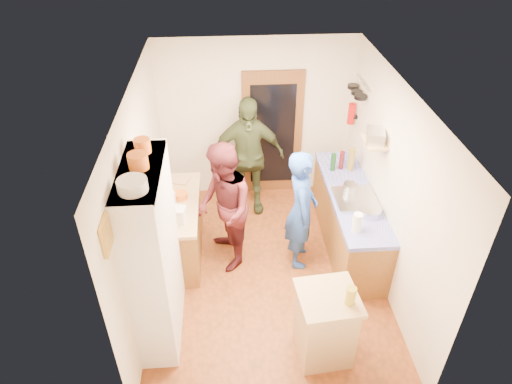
{
  "coord_description": "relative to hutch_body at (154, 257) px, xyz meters",
  "views": [
    {
      "loc": [
        -0.47,
        -4.46,
        4.46
      ],
      "look_at": [
        -0.14,
        0.15,
        1.22
      ],
      "focal_mm": 32.0,
      "sensor_mm": 36.0,
      "label": 1
    }
  ],
  "objects": [
    {
      "name": "person_hob",
      "position": [
        1.79,
        0.99,
        -0.24
      ],
      "size": [
        0.47,
        0.66,
        1.72
      ],
      "primitive_type": "imported",
      "rotation": [
        0.0,
        0.0,
        1.48
      ],
      "color": "#2449A5",
      "rests_on": "ground"
    },
    {
      "name": "island_top",
      "position": [
        1.81,
        -0.51,
        -0.22
      ],
      "size": [
        0.68,
        0.68,
        0.05
      ],
      "primitive_type": "cube",
      "rotation": [
        0.0,
        0.0,
        0.09
      ],
      "color": "tan",
      "rests_on": "island_base"
    },
    {
      "name": "hutch_body",
      "position": [
        0.0,
        0.0,
        0.0
      ],
      "size": [
        0.4,
        1.2,
        2.2
      ],
      "primitive_type": "cube",
      "color": "white",
      "rests_on": "ground"
    },
    {
      "name": "kettle",
      "position": [
        0.05,
        1.18,
        -0.1
      ],
      "size": [
        0.2,
        0.2,
        0.19
      ],
      "primitive_type": "cylinder",
      "rotation": [
        0.0,
        0.0,
        0.15
      ],
      "color": "white",
      "rests_on": "left_counter_top"
    },
    {
      "name": "door_frame",
      "position": [
        1.55,
        2.77,
        -0.05
      ],
      "size": [
        0.95,
        0.06,
        2.1
      ],
      "primitive_type": "cube",
      "color": "brown",
      "rests_on": "ground"
    },
    {
      "name": "right_counter_base",
      "position": [
        2.5,
        1.3,
        -0.68
      ],
      "size": [
        0.6,
        2.2,
        0.84
      ],
      "primitive_type": "cube",
      "color": "brown",
      "rests_on": "ground"
    },
    {
      "name": "wall_back",
      "position": [
        1.3,
        2.81,
        0.2
      ],
      "size": [
        3.0,
        0.02,
        2.6
      ],
      "primitive_type": "cube",
      "color": "silver",
      "rests_on": "ground"
    },
    {
      "name": "chopping_board",
      "position": [
        0.12,
        1.77,
        -0.19
      ],
      "size": [
        0.35,
        0.3,
        0.02
      ],
      "primitive_type": "cube",
      "rotation": [
        0.0,
        0.0,
        -0.33
      ],
      "color": "tan",
      "rests_on": "left_counter_top"
    },
    {
      "name": "wall_front",
      "position": [
        1.3,
        -1.21,
        0.2
      ],
      "size": [
        3.0,
        0.02,
        2.6
      ],
      "primitive_type": "cube",
      "color": "silver",
      "rests_on": "ground"
    },
    {
      "name": "ceiling",
      "position": [
        1.3,
        0.8,
        1.51
      ],
      "size": [
        3.0,
        4.0,
        0.02
      ],
      "primitive_type": "cube",
      "color": "silver",
      "rests_on": "ground"
    },
    {
      "name": "person_back",
      "position": [
        1.14,
        2.27,
        -0.14
      ],
      "size": [
        1.14,
        0.52,
        1.91
      ],
      "primitive_type": "imported",
      "rotation": [
        0.0,
        0.0,
        0.05
      ],
      "color": "#323C21",
      "rests_on": "ground"
    },
    {
      "name": "fire_extinguisher",
      "position": [
        2.71,
        2.5,
        0.4
      ],
      "size": [
        0.11,
        0.11,
        0.32
      ],
      "primitive_type": "cylinder",
      "color": "red",
      "rests_on": "wall_right"
    },
    {
      "name": "right_counter_top",
      "position": [
        2.5,
        1.3,
        -0.23
      ],
      "size": [
        0.62,
        2.22,
        0.06
      ],
      "primitive_type": "cube",
      "color": "#060EB3",
      "rests_on": "right_counter_base"
    },
    {
      "name": "pan_rail",
      "position": [
        2.76,
        2.33,
        0.95
      ],
      "size": [
        0.02,
        0.65,
        0.02
      ],
      "primitive_type": "cylinder",
      "rotation": [
        1.57,
        0.0,
        0.0
      ],
      "color": "silver",
      "rests_on": "wall_right"
    },
    {
      "name": "plate_stack",
      "position": [
        0.0,
        -0.34,
        1.16
      ],
      "size": [
        0.26,
        0.26,
        0.11
      ],
      "primitive_type": "cylinder",
      "color": "white",
      "rests_on": "hutch_top_shelf"
    },
    {
      "name": "pot_on_hob",
      "position": [
        2.45,
        1.29,
        -0.1
      ],
      "size": [
        0.18,
        0.18,
        0.12
      ],
      "primitive_type": "cylinder",
      "color": "silver",
      "rests_on": "hob"
    },
    {
      "name": "left_counter_base",
      "position": [
        0.1,
        1.25,
        -0.68
      ],
      "size": [
        0.6,
        1.4,
        0.85
      ],
      "primitive_type": "cube",
      "color": "brown",
      "rests_on": "ground"
    },
    {
      "name": "wall_shelf",
      "position": [
        2.67,
        1.25,
        0.6
      ],
      "size": [
        0.26,
        0.42,
        0.03
      ],
      "primitive_type": "cube",
      "color": "tan",
      "rests_on": "wall_right"
    },
    {
      "name": "left_counter_top",
      "position": [
        0.1,
        1.25,
        -0.23
      ],
      "size": [
        0.64,
        1.44,
        0.05
      ],
      "primitive_type": "cube",
      "color": "tan",
      "rests_on": "left_counter_base"
    },
    {
      "name": "pan_hang_a",
      "position": [
        2.7,
        2.15,
        0.82
      ],
      "size": [
        0.18,
        0.18,
        0.05
      ],
      "primitive_type": "cylinder",
      "color": "black",
      "rests_on": "pan_rail"
    },
    {
      "name": "floor",
      "position": [
        1.3,
        0.8,
        -1.11
      ],
      "size": [
        3.0,
        4.0,
        0.02
      ],
      "primitive_type": "cube",
      "color": "brown",
      "rests_on": "ground"
    },
    {
      "name": "cutting_board",
      "position": [
        1.75,
        -0.47,
        -0.21
      ],
      "size": [
        0.37,
        0.31,
        0.02
      ],
      "primitive_type": "cube",
      "rotation": [
        0.0,
        0.0,
        0.09
      ],
      "color": "white",
      "rests_on": "island_top"
    },
    {
      "name": "picture_frame",
      "position": [
        -0.18,
        -0.75,
        0.95
      ],
      "size": [
        0.03,
        0.25,
        0.3
      ],
      "primitive_type": "cube",
      "color": "gold",
      "rests_on": "wall_left"
    },
    {
      "name": "ext_bracket",
      "position": [
        2.77,
        2.5,
        0.35
      ],
      "size": [
        0.06,
        0.1,
        0.04
      ],
      "primitive_type": "cube",
      "color": "black",
      "rests_on": "wall_right"
    },
    {
      "name": "bottle_a",
      "position": [
        2.35,
        1.89,
        -0.06
      ],
      "size": [
        0.07,
        0.07,
        0.27
      ],
      "primitive_type": "cylinder",
      "rotation": [
        0.0,
        0.0,
        -0.09
      ],
      "color": "#143F14",
      "rests_on": "right_counter_top"
    },
    {
      "name": "hob",
      "position": [
        2.5,
        1.13,
        -0.18
      ],
      "size": [
        0.55,
        0.58,
        0.04
      ],
      "primitive_type": "cube",
      "color": "silver",
      "rests_on": "right_counter_top"
    },
    {
      "name": "mixing_bowl",
      "position": [
        2.6,
        0.8,
        -0.15
      ],
      "size": [
        0.33,
        0.33,
        0.1
      ],
      "primitive_type": "cylinder",
      "rotation": [
        0.0,
        0.0,
        0.25
      ],
      "color": "silver",
      "rests_on": "right_counter_top"
    },
    {
      "name": "orange_pot_a",
      "position": [
        0.0,
        0.03,
        1.18
      ],
      "size": [
        0.19,
        0.19,
        0.15
      ],
      "primitive_type": "cylinder",
      "color": "orange",
      "rests_on": "hutch_top_shelf"
    },
    {
      "name": "island_base",
      "position": [
        1.81,
        -0.51,
        -0.67
      ],
      "size": [
        0.6,
        0.6,
        0.86
      ],
      "primitive_type": "cube",
      "rotation": [
        0.0,
        0.0,
        0.09
      ],
      "color": "tan",
      "rests_on": "ground"
    },
    {
      "name": "person_left",
      "position": [
        0.77,
        1.11,
        -0.19
      ],
      "size": [
        0.86,
        1.01,
        1.82
      ],
      "primitive_type": "imported",
      "rotation": [
        0.0,
        0.0,
        -1.36
      ],
      "color": "#49181D",
      "rests_on": "ground"
    },
    {
      "name": "orange_bowl",
      "position": [
        0.18,
        1.35,
        -0.16
      ],
      "size": [
        0.21,
        0.21,
        0.08
      ],
      "primitive_type": "cylinder",
      "rotation": [
        0.0,
        0.0,
        0.11
      ],
      "color": "orange",
      "rests_on": "left_counter_top"
    },
    {
      "name": "paper_towel",
      "position": [
        2.35,
        0.51,
        -0.08
      ],
      "size": [
        0.14,
        0.14,
        0.25
      ],
      "primitive_type": "cylinder",
      "rotation": [
        0.0,
        0.0,
        0.26
      ],
      "color": "white",
      "rests_on": "right_counter_top"
    },
    {
      "name": "wall_right",
      "position": [
        2.81,
        0.8,
        0.2
      ],
      "size": [
        0.02,
        4.0,
        2.6
      ],
      "primitive_type": "cube",
      "color": "silver",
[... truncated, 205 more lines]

